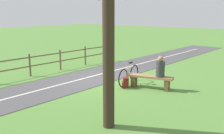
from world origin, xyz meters
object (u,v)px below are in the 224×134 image
object	(u,v)px
person_seated	(160,68)
bicycle	(129,75)
tree_near_bench	(110,51)
backpack	(126,83)
bench	(150,80)

from	to	relation	value
person_seated	bicycle	xyz separation A→B (m)	(1.34, 0.10, -0.47)
bicycle	tree_near_bench	bearing A→B (deg)	20.83
bicycle	tree_near_bench	distance (m)	4.29
person_seated	tree_near_bench	xyz separation A→B (m)	(-0.47, 3.65, 1.11)
bicycle	backpack	xyz separation A→B (m)	(-0.16, 0.47, -0.18)
bicycle	tree_near_bench	size ratio (longest dim) A/B	0.38
bench	tree_near_bench	xyz separation A→B (m)	(-0.83, 3.57, 1.62)
backpack	tree_near_bench	bearing A→B (deg)	118.13
person_seated	tree_near_bench	world-z (taller)	tree_near_bench
bench	tree_near_bench	bearing A→B (deg)	90.54
bench	tree_near_bench	world-z (taller)	tree_near_bench
person_seated	tree_near_bench	bearing A→B (deg)	84.66
person_seated	backpack	xyz separation A→B (m)	(1.18, 0.57, -0.65)
bench	person_seated	size ratio (longest dim) A/B	2.25
person_seated	bicycle	distance (m)	1.43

